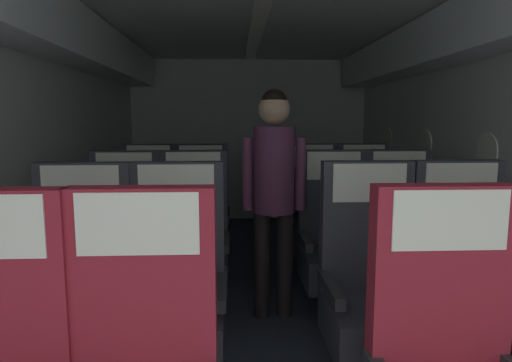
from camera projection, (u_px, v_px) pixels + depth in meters
name	position (u px, v px, depth m)	size (l,w,h in m)	color
ground	(264.00, 311.00, 3.22)	(3.44, 6.51, 0.02)	#2D3342
fuselage_shell	(262.00, 88.00, 3.25)	(3.32, 6.16, 2.23)	silver
seat_b_left_window	(80.00, 299.00, 2.21)	(0.51, 0.51, 1.15)	#38383D
seat_b_left_aisle	(177.00, 296.00, 2.24)	(0.51, 0.51, 1.15)	#38383D
seat_b_right_aisle	(463.00, 290.00, 2.33)	(0.51, 0.51, 1.15)	#38383D
seat_b_right_window	(371.00, 293.00, 2.29)	(0.51, 0.51, 1.15)	#38383D
seat_c_left_window	(124.00, 248.00, 3.09)	(0.51, 0.51, 1.15)	#38383D
seat_c_left_aisle	(194.00, 247.00, 3.13)	(0.51, 0.51, 1.15)	#38383D
seat_c_right_aisle	(400.00, 244.00, 3.20)	(0.51, 0.51, 1.15)	#38383D
seat_c_right_window	(335.00, 245.00, 3.17)	(0.51, 0.51, 1.15)	#38383D
seat_d_left_window	(149.00, 220.00, 3.99)	(0.51, 0.51, 1.15)	#38383D
seat_d_left_aisle	(201.00, 220.00, 3.98)	(0.51, 0.51, 1.15)	#38383D
seat_d_right_aisle	(365.00, 217.00, 4.07)	(0.51, 0.51, 1.15)	#38383D
seat_d_right_window	(313.00, 218.00, 4.05)	(0.51, 0.51, 1.15)	#38383D
flight_attendant	(274.00, 180.00, 3.00)	(0.43, 0.28, 1.56)	black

